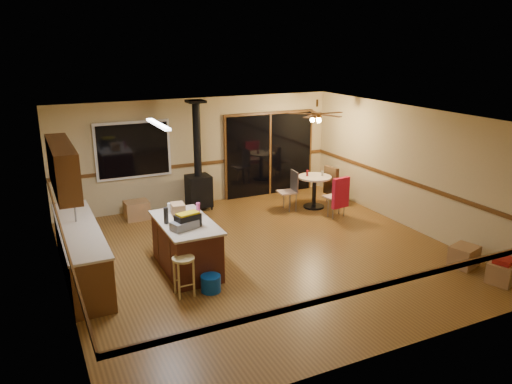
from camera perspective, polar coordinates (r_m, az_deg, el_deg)
floor at (r=9.56m, az=0.78°, el=-7.09°), size 7.00×7.00×0.00m
ceiling at (r=8.83m, az=0.85°, el=8.53°), size 7.00×7.00×0.00m
wall_back at (r=12.24m, az=-6.50°, el=4.60°), size 7.00×0.00×7.00m
wall_front at (r=6.36m, az=15.10°, el=-7.70°), size 7.00×0.00×7.00m
wall_left at (r=8.24m, az=-21.57°, el=-2.60°), size 0.00×7.00×7.00m
wall_right at (r=11.06m, az=17.30°, el=2.61°), size 0.00×7.00×7.00m
chair_rail at (r=9.20m, az=0.81°, el=-1.38°), size 7.00×7.00×0.08m
window at (r=11.74m, az=-13.86°, el=4.69°), size 1.72×0.10×1.32m
sliding_door at (r=12.98m, az=1.56°, el=4.28°), size 2.52×0.10×2.10m
lower_cabinets at (r=9.03m, az=-19.35°, el=-6.60°), size 0.60×3.00×0.86m
countertop at (r=8.87m, az=-19.63°, el=-3.93°), size 0.64×3.04×0.04m
upper_cabinets at (r=8.76m, az=-21.24°, el=2.65°), size 0.35×2.00×0.80m
kitchen_island at (r=8.87m, az=-7.98°, el=-6.05°), size 0.88×1.68×0.90m
wood_stove at (r=11.90m, az=-6.60°, el=1.41°), size 0.55×0.50×2.52m
ceiling_fan at (r=11.72m, az=6.96°, el=8.57°), size 0.24×0.24×0.55m
fluorescent_strip at (r=8.49m, az=-11.13°, el=7.61°), size 0.10×1.20×0.04m
toolbox_grey at (r=8.34m, az=-8.17°, el=-3.75°), size 0.49×0.36×0.14m
toolbox_black at (r=8.38m, az=-7.79°, el=-3.29°), size 0.45×0.31×0.23m
toolbox_yellow_lid at (r=8.34m, az=-7.82°, el=-2.46°), size 0.40×0.28×0.03m
box_on_island at (r=9.02m, az=-8.92°, el=-1.94°), size 0.26×0.33×0.21m
bottle_dark at (r=8.61m, az=-10.24°, el=-2.67°), size 0.10×0.10×0.28m
bottle_pink at (r=8.97m, az=-6.63°, el=-1.91°), size 0.08×0.08×0.22m
bottle_white at (r=9.11m, az=-9.91°, el=-1.84°), size 0.08×0.08×0.19m
bar_stool at (r=8.05m, az=-8.23°, el=-9.53°), size 0.45×0.45×0.65m
blue_bucket at (r=8.20m, az=-5.18°, el=-10.36°), size 0.35×0.35×0.27m
dining_table at (r=12.08m, az=6.68°, el=0.64°), size 0.81×0.81×0.78m
glass_red at (r=11.99m, az=5.87°, el=2.17°), size 0.06×0.06×0.15m
glass_cream at (r=12.05m, az=7.58°, el=2.12°), size 0.06×0.06×0.12m
chair_left at (r=11.84m, az=4.02°, el=0.69°), size 0.44×0.44×0.51m
chair_near at (r=11.42m, az=9.56°, el=-0.07°), size 0.48×0.51×0.70m
chair_right at (r=12.35m, az=8.66°, el=1.27°), size 0.51×0.47×0.70m
box_under_window at (r=11.61m, az=-13.46°, el=-2.03°), size 0.54×0.44×0.42m
box_corner_a at (r=9.39m, az=26.32°, el=-8.25°), size 0.56×0.52×0.35m
box_corner_b at (r=9.74m, az=22.67°, el=-6.78°), size 0.56×0.51×0.38m
box_small_red at (r=9.30m, az=26.50°, el=-7.02°), size 0.40×0.37×0.09m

